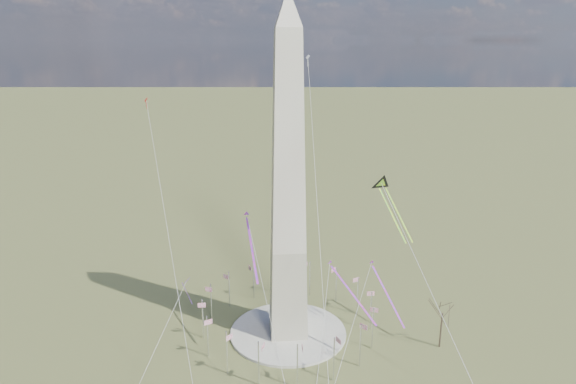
{
  "coord_description": "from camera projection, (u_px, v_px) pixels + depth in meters",
  "views": [
    {
      "loc": [
        -12.89,
        -139.96,
        87.55
      ],
      "look_at": [
        -0.04,
        0.0,
        45.94
      ],
      "focal_mm": 32.0,
      "sensor_mm": 36.0,
      "label": 1
    }
  ],
  "objects": [
    {
      "name": "tree_near",
      "position": [
        443.0,
        311.0,
        149.31
      ],
      "size": [
        9.56,
        9.56,
        16.73
      ],
      "color": "#453829",
      "rests_on": "ground"
    },
    {
      "name": "plaza",
      "position": [
        288.0,
        332.0,
        159.51
      ],
      "size": [
        36.0,
        36.0,
        0.8
      ],
      "primitive_type": "cylinder",
      "color": "#BAB9AA",
      "rests_on": "ground"
    },
    {
      "name": "kite_small_red",
      "position": [
        146.0,
        101.0,
        172.91
      ],
      "size": [
        1.32,
        1.5,
        4.08
      ],
      "rotation": [
        0.0,
        0.0,
        3.01
      ],
      "color": "red",
      "rests_on": "ground"
    },
    {
      "name": "flagpole_ring",
      "position": [
        288.0,
        312.0,
        157.56
      ],
      "size": [
        54.4,
        54.4,
        13.0
      ],
      "color": "silver",
      "rests_on": "ground"
    },
    {
      "name": "kite_streamer_left",
      "position": [
        346.0,
        285.0,
        147.43
      ],
      "size": [
        11.82,
        16.77,
        13.33
      ],
      "rotation": [
        0.0,
        0.0,
        3.73
      ],
      "color": "#FF285B",
      "rests_on": "ground"
    },
    {
      "name": "kite_diamond_purple",
      "position": [
        187.0,
        284.0,
        153.79
      ],
      "size": [
        2.62,
        3.22,
        9.41
      ],
      "rotation": [
        0.0,
        0.0,
        2.21
      ],
      "color": "#481A75",
      "rests_on": "ground"
    },
    {
      "name": "kite_delta_black",
      "position": [
        383.0,
        187.0,
        158.9
      ],
      "size": [
        9.35,
        20.08,
        16.35
      ],
      "rotation": [
        0.0,
        0.0,
        3.38
      ],
      "color": "black",
      "rests_on": "ground"
    },
    {
      "name": "washington_monument",
      "position": [
        288.0,
        185.0,
        146.01
      ],
      "size": [
        15.56,
        15.56,
        100.0
      ],
      "color": "#ABA38F",
      "rests_on": "plaza"
    },
    {
      "name": "kite_streamer_mid",
      "position": [
        250.0,
        238.0,
        146.44
      ],
      "size": [
        3.75,
        20.5,
        14.09
      ],
      "rotation": [
        0.0,
        0.0,
        3.26
      ],
      "color": "#FF285B",
      "rests_on": "ground"
    },
    {
      "name": "kite_small_white",
      "position": [
        308.0,
        58.0,
        176.8
      ],
      "size": [
        1.39,
        1.41,
        4.03
      ],
      "rotation": [
        0.0,
        0.0,
        3.07
      ],
      "color": "white",
      "rests_on": "ground"
    },
    {
      "name": "kite_streamer_right",
      "position": [
        383.0,
        285.0,
        164.64
      ],
      "size": [
        7.21,
        20.2,
        14.25
      ],
      "rotation": [
        0.0,
        0.0,
        3.44
      ],
      "color": "#FF285B",
      "rests_on": "ground"
    },
    {
      "name": "ground",
      "position": [
        288.0,
        333.0,
        159.62
      ],
      "size": [
        2000.0,
        2000.0,
        0.0
      ],
      "primitive_type": "plane",
      "color": "#51572B",
      "rests_on": "ground"
    }
  ]
}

